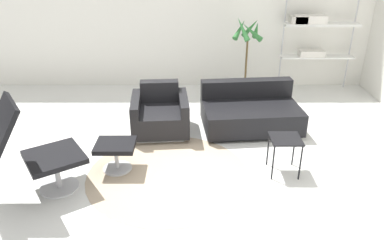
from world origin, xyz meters
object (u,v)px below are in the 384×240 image
object	(u,v)px
shelf_unit	(312,32)
couch_low	(249,113)
armchair_red	(159,115)
potted_plant	(245,62)
lounge_chair	(8,140)
side_table	(285,143)
ottoman	(115,150)

from	to	relation	value
shelf_unit	couch_low	bearing A→B (deg)	-128.64
armchair_red	shelf_unit	size ratio (longest dim) A/B	0.52
couch_low	potted_plant	size ratio (longest dim) A/B	1.04
lounge_chair	shelf_unit	distance (m)	5.36
potted_plant	shelf_unit	distance (m)	1.35
couch_low	side_table	size ratio (longest dim) A/B	3.18
ottoman	shelf_unit	world-z (taller)	shelf_unit
side_table	couch_low	bearing A→B (deg)	100.72
couch_low	side_table	distance (m)	1.29
lounge_chair	shelf_unit	size ratio (longest dim) A/B	0.74
armchair_red	shelf_unit	bearing A→B (deg)	-150.86
couch_low	ottoman	bearing A→B (deg)	27.87
ottoman	potted_plant	world-z (taller)	potted_plant
lounge_chair	shelf_unit	world-z (taller)	shelf_unit
side_table	shelf_unit	bearing A→B (deg)	69.56
ottoman	armchair_red	distance (m)	1.15
side_table	potted_plant	bearing A→B (deg)	93.15
lounge_chair	armchair_red	size ratio (longest dim) A/B	1.44
couch_low	potted_plant	xyz separation A→B (m)	(0.09, 1.34, 0.39)
armchair_red	ottoman	bearing A→B (deg)	61.49
armchair_red	potted_plant	xyz separation A→B (m)	(1.45, 1.48, 0.37)
lounge_chair	potted_plant	world-z (taller)	potted_plant
armchair_red	couch_low	bearing A→B (deg)	-178.81
lounge_chair	couch_low	distance (m)	3.34
ottoman	shelf_unit	bearing A→B (deg)	42.18
ottoman	couch_low	bearing A→B (deg)	33.25
armchair_red	shelf_unit	world-z (taller)	shelf_unit
ottoman	side_table	distance (m)	2.06
lounge_chair	armchair_red	distance (m)	2.24
ottoman	side_table	world-z (taller)	side_table
shelf_unit	lounge_chair	bearing A→B (deg)	-139.58
armchair_red	potted_plant	world-z (taller)	potted_plant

